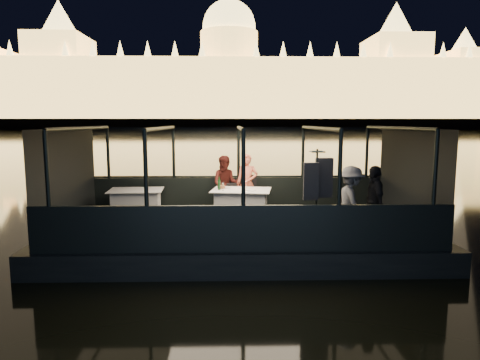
{
  "coord_description": "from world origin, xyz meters",
  "views": [
    {
      "loc": [
        -0.27,
        -9.85,
        2.95
      ],
      "look_at": [
        0.0,
        0.4,
        1.55
      ],
      "focal_mm": 32.0,
      "sensor_mm": 36.0,
      "label": 1
    }
  ],
  "objects_px": {
    "person_man_maroon": "(226,185)",
    "wine_bottle": "(219,184)",
    "dining_table_aft": "(136,202)",
    "passenger_dark": "(374,199)",
    "passenger_stripe": "(351,198)",
    "coat_stand": "(316,199)",
    "chair_port_right": "(248,197)",
    "person_woman_coral": "(247,185)",
    "dining_table_central": "(241,204)",
    "chair_port_left": "(233,197)"
  },
  "relations": [
    {
      "from": "person_man_maroon",
      "to": "coat_stand",
      "type": "bearing_deg",
      "value": -52.78
    },
    {
      "from": "dining_table_aft",
      "to": "coat_stand",
      "type": "distance_m",
      "value": 4.86
    },
    {
      "from": "coat_stand",
      "to": "chair_port_right",
      "type": "bearing_deg",
      "value": 113.34
    },
    {
      "from": "passenger_dark",
      "to": "person_man_maroon",
      "type": "bearing_deg",
      "value": -129.37
    },
    {
      "from": "person_man_maroon",
      "to": "wine_bottle",
      "type": "distance_m",
      "value": 0.93
    },
    {
      "from": "chair_port_right",
      "to": "chair_port_left",
      "type": "bearing_deg",
      "value": -173.11
    },
    {
      "from": "dining_table_aft",
      "to": "person_woman_coral",
      "type": "xyz_separation_m",
      "value": [
        2.88,
        0.47,
        0.36
      ]
    },
    {
      "from": "dining_table_aft",
      "to": "chair_port_left",
      "type": "bearing_deg",
      "value": 6.8
    },
    {
      "from": "wine_bottle",
      "to": "person_man_maroon",
      "type": "bearing_deg",
      "value": 80.19
    },
    {
      "from": "passenger_stripe",
      "to": "person_woman_coral",
      "type": "bearing_deg",
      "value": 32.65
    },
    {
      "from": "coat_stand",
      "to": "person_woman_coral",
      "type": "xyz_separation_m",
      "value": [
        -1.27,
        2.94,
        -0.15
      ]
    },
    {
      "from": "dining_table_aft",
      "to": "passenger_stripe",
      "type": "relative_size",
      "value": 0.89
    },
    {
      "from": "coat_stand",
      "to": "person_man_maroon",
      "type": "bearing_deg",
      "value": 121.59
    },
    {
      "from": "dining_table_central",
      "to": "passenger_stripe",
      "type": "height_order",
      "value": "passenger_stripe"
    },
    {
      "from": "coat_stand",
      "to": "person_woman_coral",
      "type": "bearing_deg",
      "value": 113.32
    },
    {
      "from": "person_woman_coral",
      "to": "person_man_maroon",
      "type": "xyz_separation_m",
      "value": [
        -0.58,
        0.06,
        0.0
      ]
    },
    {
      "from": "passenger_stripe",
      "to": "dining_table_central",
      "type": "bearing_deg",
      "value": 46.01
    },
    {
      "from": "dining_table_aft",
      "to": "passenger_dark",
      "type": "distance_m",
      "value": 5.88
    },
    {
      "from": "coat_stand",
      "to": "chair_port_left",
      "type": "bearing_deg",
      "value": 120.78
    },
    {
      "from": "chair_port_left",
      "to": "person_woman_coral",
      "type": "xyz_separation_m",
      "value": [
        0.38,
        0.17,
        0.3
      ]
    },
    {
      "from": "chair_port_left",
      "to": "person_man_maroon",
      "type": "height_order",
      "value": "person_man_maroon"
    },
    {
      "from": "chair_port_left",
      "to": "person_man_maroon",
      "type": "xyz_separation_m",
      "value": [
        -0.2,
        0.23,
        0.3
      ]
    },
    {
      "from": "dining_table_central",
      "to": "coat_stand",
      "type": "relative_size",
      "value": 0.76
    },
    {
      "from": "chair_port_left",
      "to": "dining_table_central",
      "type": "bearing_deg",
      "value": -96.54
    },
    {
      "from": "coat_stand",
      "to": "passenger_stripe",
      "type": "bearing_deg",
      "value": 25.67
    },
    {
      "from": "dining_table_aft",
      "to": "passenger_dark",
      "type": "height_order",
      "value": "passenger_dark"
    },
    {
      "from": "dining_table_central",
      "to": "dining_table_aft",
      "type": "distance_m",
      "value": 2.72
    },
    {
      "from": "person_woman_coral",
      "to": "passenger_stripe",
      "type": "relative_size",
      "value": 1.04
    },
    {
      "from": "dining_table_central",
      "to": "dining_table_aft",
      "type": "relative_size",
      "value": 1.07
    },
    {
      "from": "dining_table_aft",
      "to": "chair_port_right",
      "type": "height_order",
      "value": "chair_port_right"
    },
    {
      "from": "passenger_dark",
      "to": "wine_bottle",
      "type": "xyz_separation_m",
      "value": [
        -3.26,
        1.89,
        0.06
      ]
    },
    {
      "from": "passenger_stripe",
      "to": "wine_bottle",
      "type": "distance_m",
      "value": 3.3
    },
    {
      "from": "coat_stand",
      "to": "passenger_stripe",
      "type": "relative_size",
      "value": 1.25
    },
    {
      "from": "passenger_stripe",
      "to": "wine_bottle",
      "type": "relative_size",
      "value": 4.74
    },
    {
      "from": "person_woman_coral",
      "to": "passenger_dark",
      "type": "bearing_deg",
      "value": -36.12
    },
    {
      "from": "person_man_maroon",
      "to": "person_woman_coral",
      "type": "bearing_deg",
      "value": -0.19
    },
    {
      "from": "wine_bottle",
      "to": "coat_stand",
      "type": "bearing_deg",
      "value": -46.4
    },
    {
      "from": "chair_port_left",
      "to": "passenger_dark",
      "type": "bearing_deg",
      "value": -65.15
    },
    {
      "from": "person_man_maroon",
      "to": "wine_bottle",
      "type": "height_order",
      "value": "person_man_maroon"
    },
    {
      "from": "wine_bottle",
      "to": "chair_port_right",
      "type": "bearing_deg",
      "value": 45.2
    },
    {
      "from": "dining_table_central",
      "to": "chair_port_right",
      "type": "height_order",
      "value": "chair_port_right"
    },
    {
      "from": "dining_table_aft",
      "to": "passenger_dark",
      "type": "relative_size",
      "value": 0.87
    },
    {
      "from": "passenger_stripe",
      "to": "dining_table_aft",
      "type": "bearing_deg",
      "value": 60.56
    },
    {
      "from": "chair_port_right",
      "to": "person_man_maroon",
      "type": "bearing_deg",
      "value": 161.06
    },
    {
      "from": "passenger_dark",
      "to": "wine_bottle",
      "type": "distance_m",
      "value": 3.77
    },
    {
      "from": "dining_table_aft",
      "to": "wine_bottle",
      "type": "height_order",
      "value": "wine_bottle"
    },
    {
      "from": "person_woman_coral",
      "to": "passenger_dark",
      "type": "height_order",
      "value": "passenger_dark"
    },
    {
      "from": "dining_table_aft",
      "to": "coat_stand",
      "type": "height_order",
      "value": "coat_stand"
    },
    {
      "from": "chair_port_right",
      "to": "wine_bottle",
      "type": "height_order",
      "value": "wine_bottle"
    },
    {
      "from": "chair_port_right",
      "to": "passenger_stripe",
      "type": "bearing_deg",
      "value": -56.85
    }
  ]
}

